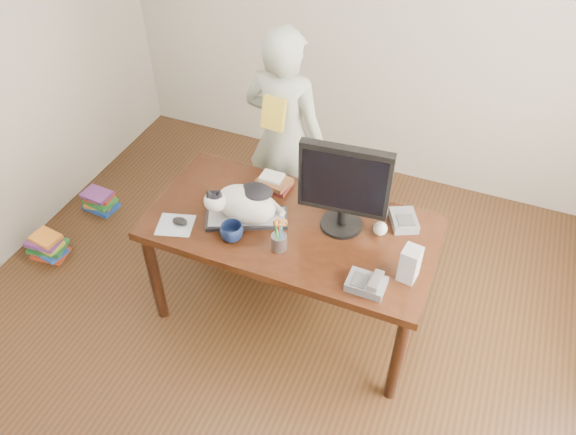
# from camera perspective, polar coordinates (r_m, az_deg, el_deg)

# --- Properties ---
(room) EXTENTS (4.50, 4.50, 4.50)m
(room) POSITION_cam_1_polar(r_m,az_deg,el_deg) (2.30, -5.24, 0.50)
(room) COLOR black
(room) RESTS_ON ground
(desk) EXTENTS (1.60, 0.80, 0.75)m
(desk) POSITION_cam_1_polar(r_m,az_deg,el_deg) (3.26, 0.86, -1.77)
(desk) COLOR black
(desk) RESTS_ON ground
(keyboard) EXTENTS (0.48, 0.34, 0.03)m
(keyboard) POSITION_cam_1_polar(r_m,az_deg,el_deg) (3.13, -4.21, -0.09)
(keyboard) COLOR black
(keyboard) RESTS_ON desk
(cat) EXTENTS (0.42, 0.34, 0.25)m
(cat) POSITION_cam_1_polar(r_m,az_deg,el_deg) (3.05, -4.59, 1.48)
(cat) COLOR silver
(cat) RESTS_ON keyboard
(monitor) EXTENTS (0.48, 0.26, 0.54)m
(monitor) POSITION_cam_1_polar(r_m,az_deg,el_deg) (2.90, 5.73, 3.31)
(monitor) COLOR black
(monitor) RESTS_ON desk
(pen_cup) EXTENTS (0.11, 0.11, 0.21)m
(pen_cup) POSITION_cam_1_polar(r_m,az_deg,el_deg) (2.93, -0.91, -2.33)
(pen_cup) COLOR gray
(pen_cup) RESTS_ON desk
(mousepad) EXTENTS (0.24, 0.22, 0.00)m
(mousepad) POSITION_cam_1_polar(r_m,az_deg,el_deg) (3.16, -11.37, -0.75)
(mousepad) COLOR #B8BEC5
(mousepad) RESTS_ON desk
(mouse) EXTENTS (0.10, 0.08, 0.04)m
(mouse) POSITION_cam_1_polar(r_m,az_deg,el_deg) (3.15, -10.92, -0.37)
(mouse) COLOR black
(mouse) RESTS_ON mousepad
(coffee_mug) EXTENTS (0.17, 0.17, 0.10)m
(coffee_mug) POSITION_cam_1_polar(r_m,az_deg,el_deg) (3.01, -5.75, -1.50)
(coffee_mug) COLOR #0D1735
(coffee_mug) RESTS_ON desk
(phone) EXTENTS (0.19, 0.16, 0.09)m
(phone) POSITION_cam_1_polar(r_m,az_deg,el_deg) (2.80, 8.04, -6.65)
(phone) COLOR #59595E
(phone) RESTS_ON desk
(speaker) EXTENTS (0.10, 0.11, 0.20)m
(speaker) POSITION_cam_1_polar(r_m,az_deg,el_deg) (2.83, 12.28, -4.63)
(speaker) COLOR #A7A7AA
(speaker) RESTS_ON desk
(baseball) EXTENTS (0.08, 0.08, 0.08)m
(baseball) POSITION_cam_1_polar(r_m,az_deg,el_deg) (3.07, 9.35, -1.13)
(baseball) COLOR beige
(baseball) RESTS_ON desk
(book_stack) EXTENTS (0.22, 0.17, 0.08)m
(book_stack) POSITION_cam_1_polar(r_m,az_deg,el_deg) (3.33, -1.48, 3.60)
(book_stack) COLOR #441212
(book_stack) RESTS_ON desk
(calculator) EXTENTS (0.20, 0.22, 0.06)m
(calculator) POSITION_cam_1_polar(r_m,az_deg,el_deg) (3.16, 11.69, -0.29)
(calculator) COLOR #59595E
(calculator) RESTS_ON desk
(person) EXTENTS (0.58, 0.40, 1.54)m
(person) POSITION_cam_1_polar(r_m,az_deg,el_deg) (3.72, -0.34, 8.16)
(person) COLOR silver
(person) RESTS_ON ground
(held_book) EXTENTS (0.15, 0.10, 0.20)m
(held_book) POSITION_cam_1_polar(r_m,az_deg,el_deg) (3.44, -1.47, 10.52)
(held_book) COLOR yellow
(held_book) RESTS_ON person
(book_pile_a) EXTENTS (0.27, 0.22, 0.18)m
(book_pile_a) POSITION_cam_1_polar(r_m,az_deg,el_deg) (4.25, -23.22, -2.68)
(book_pile_a) COLOR #AE3218
(book_pile_a) RESTS_ON ground
(book_pile_b) EXTENTS (0.26, 0.20, 0.15)m
(book_pile_b) POSITION_cam_1_polar(r_m,az_deg,el_deg) (4.52, -18.58, 1.63)
(book_pile_b) COLOR #1B47A7
(book_pile_b) RESTS_ON ground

